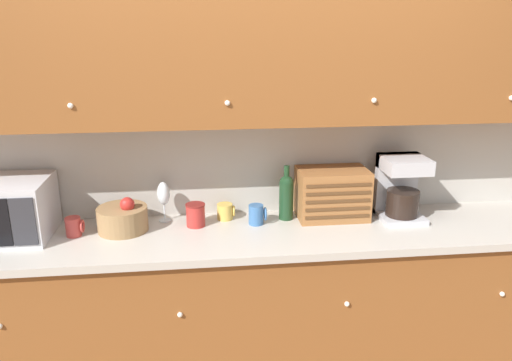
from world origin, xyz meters
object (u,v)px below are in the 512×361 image
object	(u,v)px
mug_patterned_third	(74,227)
storage_canister	(196,215)
fruit_basket	(123,218)
wine_glass	(164,195)
wine_bottle	(286,195)
mug_blue_second	(257,214)
bread_box	(332,193)
coffee_maker	(401,187)
mug	(225,212)

from	to	relation	value
mug_patterned_third	storage_canister	size ratio (longest dim) A/B	0.80
fruit_basket	storage_canister	xyz separation A→B (m)	(0.38, 0.02, -0.01)
wine_glass	storage_canister	xyz separation A→B (m)	(0.17, -0.09, -0.09)
mug_patterned_third	wine_bottle	world-z (taller)	wine_bottle
mug_patterned_third	mug_blue_second	world-z (taller)	mug_blue_second
fruit_basket	bread_box	xyz separation A→B (m)	(1.15, 0.06, 0.07)
mug_patterned_third	coffee_maker	xyz separation A→B (m)	(1.76, 0.05, 0.13)
mug_patterned_third	bread_box	xyz separation A→B (m)	(1.39, 0.11, 0.09)
wine_glass	coffee_maker	world-z (taller)	coffee_maker
mug_blue_second	mug	bearing A→B (deg)	151.51
wine_glass	bread_box	xyz separation A→B (m)	(0.94, -0.05, -0.01)
mug	storage_canister	bearing A→B (deg)	-154.36
mug	mug_blue_second	xyz separation A→B (m)	(0.17, -0.09, 0.01)
mug_patterned_third	fruit_basket	distance (m)	0.25
mug_blue_second	bread_box	size ratio (longest dim) A/B	0.28
mug	wine_bottle	world-z (taller)	wine_bottle
wine_glass	mug	bearing A→B (deg)	-2.10
storage_canister	mug_blue_second	xyz separation A→B (m)	(0.34, -0.01, -0.01)
wine_bottle	coffee_maker	size ratio (longest dim) A/B	0.86
mug	fruit_basket	bearing A→B (deg)	-169.74
wine_glass	coffee_maker	bearing A→B (deg)	-4.40
wine_glass	wine_bottle	distance (m)	0.68
storage_canister	wine_bottle	distance (m)	0.51
wine_glass	mug	xyz separation A→B (m)	(0.34, -0.01, -0.11)
mug	mug_blue_second	world-z (taller)	mug_blue_second
mug_blue_second	storage_canister	bearing A→B (deg)	177.87
mug	coffee_maker	bearing A→B (deg)	-5.19
mug_patterned_third	wine_glass	distance (m)	0.49
coffee_maker	fruit_basket	bearing A→B (deg)	-179.60
bread_box	coffee_maker	size ratio (longest dim) A/B	1.08
fruit_basket	coffee_maker	xyz separation A→B (m)	(1.52, 0.01, 0.11)
mug_patterned_third	mug	bearing A→B (deg)	10.16
fruit_basket	wine_glass	distance (m)	0.25
wine_glass	fruit_basket	bearing A→B (deg)	-152.04
fruit_basket	bread_box	size ratio (longest dim) A/B	0.68
mug_patterned_third	mug_blue_second	bearing A→B (deg)	2.94
mug_patterned_third	fruit_basket	world-z (taller)	fruit_basket
storage_canister	mug	xyz separation A→B (m)	(0.17, 0.08, -0.02)
fruit_basket	storage_canister	bearing A→B (deg)	2.92
mug	bread_box	distance (m)	0.61
fruit_basket	mug_blue_second	distance (m)	0.72
wine_glass	mug	world-z (taller)	wine_glass
storage_canister	bread_box	size ratio (longest dim) A/B	0.32
coffee_maker	mug_blue_second	bearing A→B (deg)	-179.75
bread_box	coffee_maker	world-z (taller)	coffee_maker
fruit_basket	wine_bottle	size ratio (longest dim) A/B	0.85
wine_glass	storage_canister	size ratio (longest dim) A/B	1.81
mug_blue_second	bread_box	distance (m)	0.44
bread_box	mug	bearing A→B (deg)	176.62
mug	coffee_maker	distance (m)	0.99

